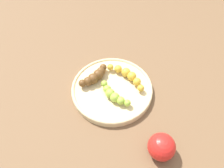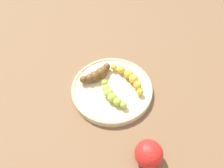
# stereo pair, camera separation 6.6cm
# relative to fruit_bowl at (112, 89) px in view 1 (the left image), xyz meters

# --- Properties ---
(ground_plane) EXTENTS (2.40, 2.40, 0.00)m
(ground_plane) POSITION_rel_fruit_bowl_xyz_m (0.00, 0.00, -0.01)
(ground_plane) COLOR brown
(fruit_bowl) EXTENTS (0.26, 0.26, 0.02)m
(fruit_bowl) POSITION_rel_fruit_bowl_xyz_m (0.00, 0.00, 0.00)
(fruit_bowl) COLOR #D1B784
(fruit_bowl) RESTS_ON ground_plane
(banana_overripe) EXTENTS (0.04, 0.12, 0.03)m
(banana_overripe) POSITION_rel_fruit_bowl_xyz_m (0.06, 0.01, 0.02)
(banana_overripe) COLOR #593819
(banana_overripe) RESTS_ON fruit_bowl
(banana_green) EXTENTS (0.12, 0.04, 0.03)m
(banana_green) POSITION_rel_fruit_bowl_xyz_m (-0.03, 0.03, 0.02)
(banana_green) COLOR #8CAD38
(banana_green) RESTS_ON fruit_bowl
(banana_spotted) EXTENTS (0.15, 0.04, 0.03)m
(banana_spotted) POSITION_rel_fruit_bowl_xyz_m (-0.01, -0.06, 0.02)
(banana_spotted) COLOR gold
(banana_spotted) RESTS_ON fruit_bowl
(apple_red) EXTENTS (0.07, 0.07, 0.07)m
(apple_red) POSITION_rel_fruit_bowl_xyz_m (-0.23, 0.06, 0.02)
(apple_red) COLOR red
(apple_red) RESTS_ON ground_plane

